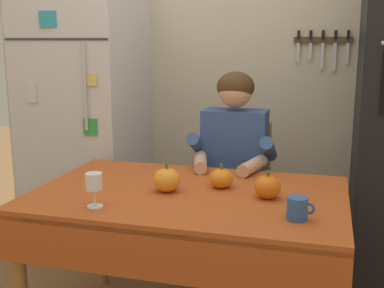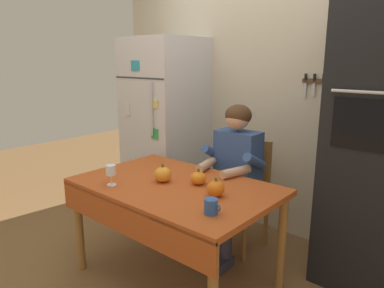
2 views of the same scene
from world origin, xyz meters
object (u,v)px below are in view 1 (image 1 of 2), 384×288
refrigerator (87,119)px  seated_person (232,163)px  pumpkin_large (267,187)px  pumpkin_medium (167,180)px  wine_glass (94,183)px  coffee_mug (298,208)px  pumpkin_small (221,178)px  chair_behind_person (238,192)px  dining_table (187,211)px

refrigerator → seated_person: size_ratio=1.45×
seated_person → pumpkin_large: seated_person is taller
seated_person → pumpkin_medium: size_ratio=9.52×
wine_glass → refrigerator: bearing=118.6°
coffee_mug → pumpkin_large: size_ratio=0.87×
seated_person → pumpkin_small: (0.04, -0.48, 0.05)m
pumpkin_small → pumpkin_medium: bearing=-151.2°
pumpkin_medium → refrigerator: bearing=134.0°
refrigerator → seated_person: refrigerator is taller
coffee_mug → pumpkin_medium: pumpkin_medium is taller
coffee_mug → pumpkin_small: (-0.37, 0.33, 0.00)m
chair_behind_person → pumpkin_small: (0.04, -0.67, 0.27)m
dining_table → pumpkin_small: pumpkin_small is taller
pumpkin_large → pumpkin_small: pumpkin_large is taller
dining_table → pumpkin_large: size_ratio=11.31×
coffee_mug → pumpkin_large: (-0.14, 0.23, 0.01)m
pumpkin_medium → seated_person: bearing=73.1°
dining_table → seated_person: seated_person is taller
seated_person → pumpkin_medium: (-0.18, -0.61, 0.06)m
refrigerator → seated_person: (1.04, -0.28, -0.16)m
chair_behind_person → wine_glass: (-0.40, -1.08, 0.33)m
dining_table → refrigerator: bearing=137.1°
pumpkin_medium → pumpkin_small: (0.23, 0.12, -0.01)m
chair_behind_person → seated_person: 0.29m
refrigerator → coffee_mug: 1.82m
refrigerator → pumpkin_large: (1.31, -0.86, -0.11)m
pumpkin_large → pumpkin_medium: bearing=-176.9°
wine_glass → pumpkin_small: wine_glass is taller
refrigerator → seated_person: bearing=-15.1°
chair_behind_person → coffee_mug: chair_behind_person is taller
chair_behind_person → seated_person: seated_person is taller
seated_person → pumpkin_small: seated_person is taller
chair_behind_person → pumpkin_large: (0.27, -0.77, 0.28)m
wine_glass → pumpkin_large: (0.67, 0.31, -0.05)m
chair_behind_person → pumpkin_small: chair_behind_person is taller
coffee_mug → pumpkin_large: pumpkin_large is taller
seated_person → pumpkin_large: 0.64m
dining_table → wine_glass: size_ratio=9.66×
refrigerator → dining_table: 1.32m
pumpkin_medium → dining_table: bearing=1.0°
pumpkin_medium → chair_behind_person: bearing=76.9°
pumpkin_large → refrigerator: bearing=146.6°
seated_person → wine_glass: seated_person is taller
pumpkin_medium → pumpkin_large: bearing=3.1°
coffee_mug → pumpkin_large: bearing=121.8°
chair_behind_person → pumpkin_small: size_ratio=8.21×
dining_table → wine_glass: wine_glass is taller
dining_table → pumpkin_large: pumpkin_large is taller
coffee_mug → dining_table: bearing=157.3°
seated_person → chair_behind_person: bearing=90.0°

